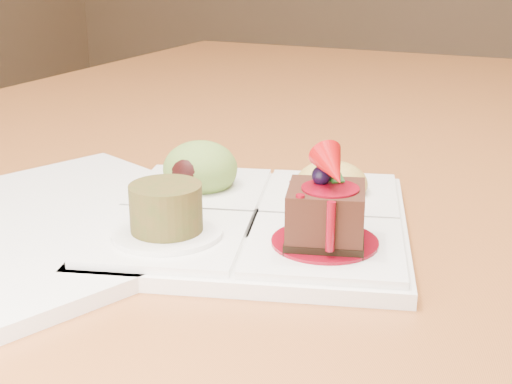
% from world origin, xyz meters
% --- Properties ---
extents(dining_table, '(1.00, 1.80, 0.75)m').
position_xyz_m(dining_table, '(0.00, 0.00, 0.68)').
color(dining_table, '#A35C2A').
rests_on(dining_table, ground).
extents(sampler_plate, '(0.31, 0.31, 0.10)m').
position_xyz_m(sampler_plate, '(0.16, -0.22, 0.77)').
color(sampler_plate, white).
rests_on(sampler_plate, dining_table).
extents(second_plate, '(0.37, 0.37, 0.01)m').
position_xyz_m(second_plate, '(0.01, -0.30, 0.76)').
color(second_plate, white).
rests_on(second_plate, dining_table).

